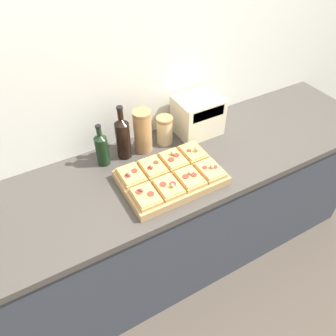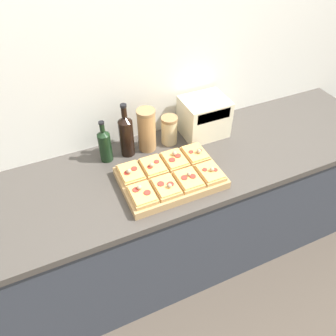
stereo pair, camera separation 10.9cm
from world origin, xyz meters
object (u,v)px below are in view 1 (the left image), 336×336
Objects in this scene: cutting_board at (171,178)px; grain_jar_tall at (143,131)px; olive_oil_bottle at (102,148)px; grain_jar_short at (165,130)px; toaster_oven at (198,115)px; wine_bottle at (123,137)px.

cutting_board is 2.00× the size of grain_jar_tall.
olive_oil_bottle is at bearing 129.87° from cutting_board.
olive_oil_bottle is 1.45× the size of grain_jar_short.
olive_oil_bottle is at bearing 179.92° from toaster_oven.
toaster_oven is at bearing -0.14° from grain_jar_tall.
grain_jar_tall is 0.90× the size of toaster_oven.
wine_bottle is at bearing 0.00° from olive_oil_bottle.
grain_jar_tall is 0.36m from toaster_oven.
wine_bottle reaches higher than grain_jar_short.
grain_jar_short is at bearing 0.00° from olive_oil_bottle.
wine_bottle is at bearing 112.89° from cutting_board.
grain_jar_tall reaches higher than olive_oil_bottle.
cutting_board is 0.46m from toaster_oven.
cutting_board is 0.31m from grain_jar_tall.
olive_oil_bottle reaches higher than grain_jar_short.
toaster_oven reaches higher than grain_jar_short.
cutting_board is 2.04× the size of olive_oil_bottle.
toaster_oven is at bearing 40.29° from cutting_board.
grain_jar_tall is (0.24, 0.00, 0.03)m from olive_oil_bottle.
wine_bottle is 1.87× the size of grain_jar_short.
wine_bottle reaches higher than cutting_board.
olive_oil_bottle is 0.98× the size of grain_jar_tall.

